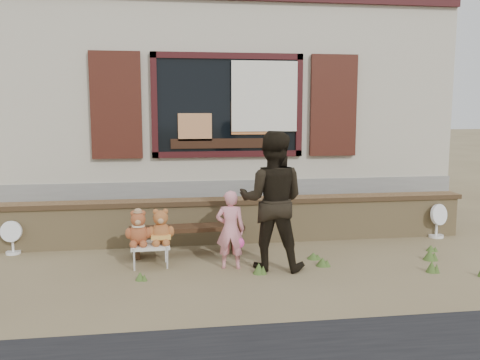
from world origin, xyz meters
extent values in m
plane|color=brown|center=(0.00, 0.00, 0.00)|extent=(80.00, 80.00, 0.00)
cube|color=#B7AE94|center=(0.00, 4.50, 2.40)|extent=(8.00, 5.00, 3.20)
cube|color=gray|center=(0.00, 4.50, 0.40)|extent=(8.04, 5.04, 0.80)
cube|color=black|center=(0.00, 1.97, 2.05)|extent=(2.30, 0.04, 1.50)
cube|color=#371012|center=(0.00, 1.95, 2.85)|extent=(2.50, 0.08, 0.10)
cube|color=#371012|center=(0.00, 1.95, 1.25)|extent=(2.50, 0.08, 0.10)
cube|color=#371012|center=(-1.20, 1.95, 2.05)|extent=(0.10, 0.08, 1.70)
cube|color=#371012|center=(1.20, 1.95, 2.05)|extent=(0.10, 0.08, 1.70)
cube|color=black|center=(-1.80, 1.94, 2.05)|extent=(0.80, 0.07, 1.70)
cube|color=black|center=(1.80, 1.94, 2.05)|extent=(0.80, 0.07, 1.70)
cube|color=white|center=(0.60, 1.90, 2.20)|extent=(1.10, 0.02, 1.15)
cube|color=black|center=(0.00, 1.94, 1.43)|extent=(1.90, 0.06, 0.16)
cube|color=tan|center=(-0.55, 1.94, 1.70)|extent=(0.55, 0.06, 0.45)
cube|color=#E08447|center=(0.35, 1.94, 1.85)|extent=(0.60, 0.06, 0.55)
cube|color=tan|center=(0.00, 1.00, 0.30)|extent=(7.00, 0.30, 0.60)
cube|color=brown|center=(0.00, 1.00, 0.63)|extent=(7.10, 0.36, 0.07)
cube|color=#331F11|center=(-0.77, 0.42, 0.37)|extent=(1.58, 0.41, 0.06)
cube|color=#331F11|center=(-1.45, 0.38, 0.17)|extent=(0.11, 0.30, 0.33)
cube|color=#331F11|center=(-0.08, 0.45, 0.17)|extent=(0.11, 0.30, 0.33)
cube|color=silver|center=(-1.25, -0.05, 0.28)|extent=(0.50, 0.45, 0.04)
cylinder|color=silver|center=(-1.44, -0.25, 0.13)|extent=(0.02, 0.02, 0.26)
cylinder|color=silver|center=(-1.04, -0.22, 0.13)|extent=(0.02, 0.02, 0.26)
cylinder|color=silver|center=(-1.47, 0.12, 0.13)|extent=(0.02, 0.02, 0.26)
cylinder|color=silver|center=(-1.06, 0.15, 0.13)|extent=(0.02, 0.02, 0.26)
imported|color=pink|center=(-0.25, -0.26, 0.50)|extent=(0.40, 0.30, 1.00)
imported|color=black|center=(0.27, -0.34, 0.87)|extent=(1.00, 0.88, 1.73)
cylinder|color=white|center=(-3.16, 0.80, 0.02)|extent=(0.20, 0.20, 0.04)
cylinder|color=white|center=(-3.16, 0.80, 0.14)|extent=(0.03, 0.03, 0.25)
cylinder|color=white|center=(-3.16, 0.80, 0.33)|extent=(0.30, 0.13, 0.29)
cylinder|color=white|center=(3.14, 0.80, 0.02)|extent=(0.23, 0.23, 0.04)
cylinder|color=white|center=(3.14, 0.80, 0.16)|extent=(0.04, 0.04, 0.29)
cylinder|color=white|center=(3.14, 0.80, 0.37)|extent=(0.34, 0.22, 0.33)
cone|color=#436026|center=(0.93, -0.35, 0.06)|extent=(0.17, 0.17, 0.11)
cone|color=#436026|center=(2.18, -0.79, 0.07)|extent=(0.14, 0.14, 0.15)
cone|color=#436026|center=(0.90, -0.04, 0.04)|extent=(0.18, 0.18, 0.09)
cone|color=#436026|center=(2.66, 0.09, 0.04)|extent=(0.13, 0.13, 0.09)
cone|color=#436026|center=(0.06, -0.54, 0.07)|extent=(0.15, 0.15, 0.14)
cone|color=#436026|center=(2.42, -0.31, 0.07)|extent=(0.17, 0.17, 0.14)
cone|color=#436026|center=(-1.36, -0.57, 0.05)|extent=(0.12, 0.12, 0.10)
camera|label=1|loc=(-1.03, -6.42, 2.00)|focal=38.00mm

